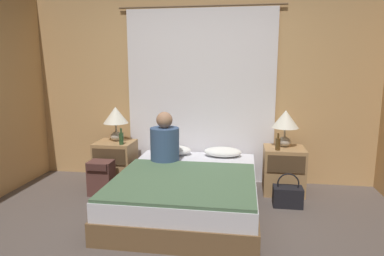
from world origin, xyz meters
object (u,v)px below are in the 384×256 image
(lamp_right, at_px, (285,122))
(pillow_left, at_px, (173,150))
(nightstand_left, at_px, (116,163))
(beer_bottle_on_right_stand, at_px, (278,144))
(nightstand_right, at_px, (284,170))
(person_left_in_bed, at_px, (165,142))
(backpack_on_floor, at_px, (101,176))
(pillow_right, at_px, (223,152))
(beer_bottle_on_left_stand, at_px, (121,138))
(lamp_left, at_px, (116,118))
(handbag_on_floor, at_px, (288,196))
(bed, at_px, (188,191))

(lamp_right, distance_m, pillow_left, 1.47)
(pillow_left, bearing_deg, nightstand_left, -173.03)
(beer_bottle_on_right_stand, bearing_deg, nightstand_right, 52.91)
(nightstand_right, bearing_deg, person_left_in_bed, -169.69)
(person_left_in_bed, distance_m, backpack_on_floor, 0.88)
(pillow_right, height_order, beer_bottle_on_left_stand, beer_bottle_on_left_stand)
(pillow_left, height_order, beer_bottle_on_left_stand, beer_bottle_on_left_stand)
(lamp_left, distance_m, beer_bottle_on_right_stand, 2.09)
(lamp_right, xyz_separation_m, beer_bottle_on_left_stand, (-2.03, -0.19, -0.23))
(lamp_right, height_order, pillow_left, lamp_right)
(lamp_left, relative_size, beer_bottle_on_left_stand, 2.17)
(beer_bottle_on_left_stand, height_order, handbag_on_floor, beer_bottle_on_left_stand)
(lamp_right, bearing_deg, pillow_left, 178.90)
(lamp_left, xyz_separation_m, backpack_on_floor, (-0.03, -0.48, -0.64))
(nightstand_left, height_order, lamp_right, lamp_right)
(nightstand_right, height_order, beer_bottle_on_left_stand, beer_bottle_on_left_stand)
(pillow_right, height_order, backpack_on_floor, pillow_right)
(nightstand_left, bearing_deg, beer_bottle_on_left_stand, -42.55)
(nightstand_left, xyz_separation_m, pillow_right, (1.41, 0.09, 0.18))
(nightstand_right, height_order, lamp_right, lamp_right)
(nightstand_right, xyz_separation_m, person_left_in_bed, (-1.43, -0.26, 0.36))
(nightstand_right, distance_m, beer_bottle_on_left_stand, 2.06)
(lamp_left, bearing_deg, beer_bottle_on_right_stand, -5.33)
(beer_bottle_on_left_stand, relative_size, backpack_on_floor, 0.50)
(pillow_right, xyz_separation_m, beer_bottle_on_left_stand, (-1.27, -0.22, 0.19))
(pillow_left, distance_m, person_left_in_bed, 0.40)
(lamp_right, bearing_deg, backpack_on_floor, -167.78)
(lamp_right, relative_size, handbag_on_floor, 1.19)
(nightstand_left, height_order, handbag_on_floor, nightstand_left)
(nightstand_right, distance_m, beer_bottle_on_right_stand, 0.39)
(backpack_on_floor, height_order, handbag_on_floor, backpack_on_floor)
(nightstand_left, bearing_deg, beer_bottle_on_right_stand, -3.52)
(beer_bottle_on_left_stand, relative_size, handbag_on_floor, 0.55)
(nightstand_left, relative_size, handbag_on_floor, 1.48)
(pillow_right, relative_size, beer_bottle_on_right_stand, 2.36)
(nightstand_right, relative_size, person_left_in_bed, 0.92)
(nightstand_right, relative_size, lamp_right, 1.24)
(bed, distance_m, lamp_left, 1.47)
(bed, xyz_separation_m, lamp_left, (-1.08, 0.73, 0.68))
(bed, bearing_deg, lamp_right, 34.09)
(nightstand_left, bearing_deg, pillow_right, 3.76)
(pillow_left, bearing_deg, pillow_right, 0.00)
(pillow_right, distance_m, beer_bottle_on_right_stand, 0.72)
(lamp_right, bearing_deg, beer_bottle_on_left_stand, -174.56)
(lamp_left, distance_m, pillow_left, 0.87)
(nightstand_left, xyz_separation_m, person_left_in_bed, (0.73, -0.26, 0.36))
(lamp_right, relative_size, backpack_on_floor, 1.09)
(lamp_left, relative_size, pillow_right, 0.95)
(backpack_on_floor, bearing_deg, nightstand_right, 10.58)
(nightstand_left, relative_size, pillow_left, 1.18)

